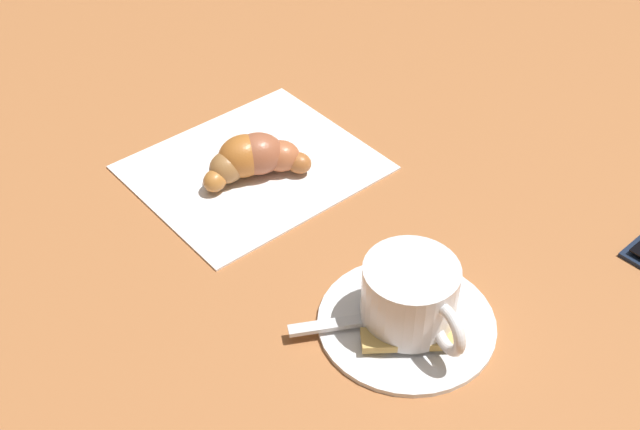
% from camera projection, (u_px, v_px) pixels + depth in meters
% --- Properties ---
extents(ground_plane, '(1.80, 1.80, 0.00)m').
position_uv_depth(ground_plane, '(313.00, 229.00, 0.66)').
color(ground_plane, '#A26236').
extents(saucer, '(0.13, 0.13, 0.01)m').
position_uv_depth(saucer, '(408.00, 320.00, 0.58)').
color(saucer, silver).
rests_on(saucer, ground).
extents(espresso_cup, '(0.09, 0.07, 0.05)m').
position_uv_depth(espresso_cup, '(412.00, 295.00, 0.56)').
color(espresso_cup, silver).
rests_on(espresso_cup, saucer).
extents(teaspoon, '(0.06, 0.12, 0.01)m').
position_uv_depth(teaspoon, '(398.00, 314.00, 0.58)').
color(teaspoon, silver).
rests_on(teaspoon, saucer).
extents(sugar_packet, '(0.05, 0.07, 0.01)m').
position_uv_depth(sugar_packet, '(412.00, 339.00, 0.56)').
color(sugar_packet, tan).
rests_on(sugar_packet, saucer).
extents(napkin, '(0.19, 0.22, 0.00)m').
position_uv_depth(napkin, '(249.00, 168.00, 0.72)').
color(napkin, white).
rests_on(napkin, ground).
extents(croissant, '(0.06, 0.10, 0.04)m').
position_uv_depth(croissant, '(254.00, 157.00, 0.70)').
color(croissant, '#A55F2F').
rests_on(croissant, napkin).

